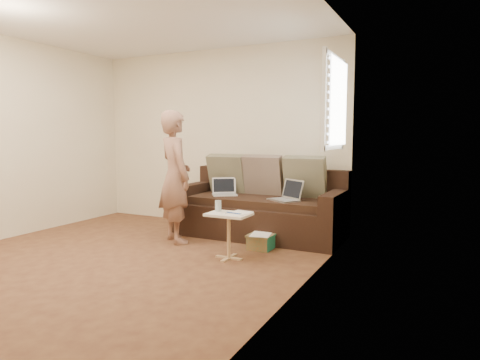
# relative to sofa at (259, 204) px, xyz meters

# --- Properties ---
(floor) EXTENTS (4.50, 4.50, 0.00)m
(floor) POSITION_rel_sofa_xyz_m (-0.90, -1.77, -0.42)
(floor) COLOR #4D2A1C
(floor) RESTS_ON ground
(ceiling) EXTENTS (4.50, 4.50, 0.00)m
(ceiling) POSITION_rel_sofa_xyz_m (-0.90, -1.77, 2.18)
(ceiling) COLOR white
(ceiling) RESTS_ON wall_back
(wall_back) EXTENTS (4.00, 0.00, 4.00)m
(wall_back) POSITION_rel_sofa_xyz_m (-0.90, 0.48, 0.87)
(wall_back) COLOR beige
(wall_back) RESTS_ON ground
(wall_right) EXTENTS (0.00, 4.50, 4.50)m
(wall_right) POSITION_rel_sofa_xyz_m (1.10, -1.77, 0.87)
(wall_right) COLOR beige
(wall_right) RESTS_ON ground
(window_blinds) EXTENTS (0.12, 0.88, 1.08)m
(window_blinds) POSITION_rel_sofa_xyz_m (1.05, -0.27, 1.28)
(window_blinds) COLOR white
(window_blinds) RESTS_ON wall_right
(sofa) EXTENTS (2.20, 0.95, 0.85)m
(sofa) POSITION_rel_sofa_xyz_m (0.00, 0.00, 0.00)
(sofa) COLOR black
(sofa) RESTS_ON ground
(pillow_left) EXTENTS (0.55, 0.29, 0.57)m
(pillow_left) POSITION_rel_sofa_xyz_m (-0.60, 0.23, 0.37)
(pillow_left) COLOR #66624B
(pillow_left) RESTS_ON sofa
(pillow_mid) EXTENTS (0.55, 0.27, 0.57)m
(pillow_mid) POSITION_rel_sofa_xyz_m (-0.05, 0.24, 0.37)
(pillow_mid) COLOR brown
(pillow_mid) RESTS_ON sofa
(pillow_right) EXTENTS (0.55, 0.28, 0.57)m
(pillow_right) POSITION_rel_sofa_xyz_m (0.55, 0.23, 0.37)
(pillow_right) COLOR #66624B
(pillow_right) RESTS_ON sofa
(laptop_silver) EXTENTS (0.46, 0.43, 0.25)m
(laptop_silver) POSITION_rel_sofa_xyz_m (0.39, -0.14, 0.10)
(laptop_silver) COLOR #B7BABC
(laptop_silver) RESTS_ON sofa
(laptop_white) EXTENTS (0.40, 0.38, 0.24)m
(laptop_white) POSITION_rel_sofa_xyz_m (-0.50, -0.04, 0.10)
(laptop_white) COLOR white
(laptop_white) RESTS_ON sofa
(person) EXTENTS (0.72, 0.68, 1.65)m
(person) POSITION_rel_sofa_xyz_m (-0.82, -0.74, 0.40)
(person) COLOR brown
(person) RESTS_ON ground
(side_table) EXTENTS (0.46, 0.32, 0.50)m
(side_table) POSITION_rel_sofa_xyz_m (0.13, -1.11, -0.17)
(side_table) COLOR silver
(side_table) RESTS_ON ground
(drinking_glass) EXTENTS (0.07, 0.07, 0.12)m
(drinking_glass) POSITION_rel_sofa_xyz_m (-0.03, -1.06, 0.14)
(drinking_glass) COLOR silver
(drinking_glass) RESTS_ON side_table
(scissors) EXTENTS (0.20, 0.16, 0.02)m
(scissors) POSITION_rel_sofa_xyz_m (0.19, -1.13, 0.08)
(scissors) COLOR silver
(scissors) RESTS_ON side_table
(paper_on_table) EXTENTS (0.25, 0.33, 0.00)m
(paper_on_table) POSITION_rel_sofa_xyz_m (0.22, -1.06, 0.08)
(paper_on_table) COLOR white
(paper_on_table) RESTS_ON side_table
(striped_box) EXTENTS (0.29, 0.29, 0.18)m
(striped_box) POSITION_rel_sofa_xyz_m (0.29, -0.60, -0.33)
(striped_box) COLOR #C54F1D
(striped_box) RESTS_ON ground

